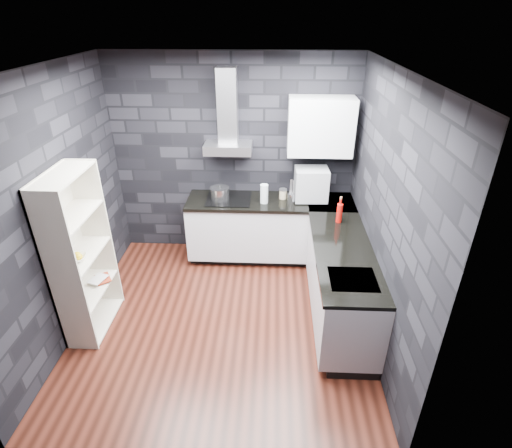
# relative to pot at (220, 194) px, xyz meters

# --- Properties ---
(ground) EXTENTS (3.20, 3.20, 0.00)m
(ground) POSITION_rel_pot_xyz_m (0.16, -1.29, -0.98)
(ground) COLOR #481C12
(ceiling) EXTENTS (3.20, 3.20, 0.00)m
(ceiling) POSITION_rel_pot_xyz_m (0.16, -1.29, 1.72)
(ceiling) COLOR white
(wall_back) EXTENTS (3.20, 0.05, 2.70)m
(wall_back) POSITION_rel_pot_xyz_m (0.16, 0.34, 0.37)
(wall_back) COLOR black
(wall_back) RESTS_ON ground
(wall_front) EXTENTS (3.20, 0.05, 2.70)m
(wall_front) POSITION_rel_pot_xyz_m (0.16, -2.91, 0.37)
(wall_front) COLOR black
(wall_front) RESTS_ON ground
(wall_left) EXTENTS (0.05, 3.20, 2.70)m
(wall_left) POSITION_rel_pot_xyz_m (-1.46, -1.29, 0.37)
(wall_left) COLOR black
(wall_left) RESTS_ON ground
(wall_right) EXTENTS (0.05, 3.20, 2.70)m
(wall_right) POSITION_rel_pot_xyz_m (1.79, -1.29, 0.37)
(wall_right) COLOR black
(wall_right) RESTS_ON ground
(toekick_back) EXTENTS (2.18, 0.50, 0.10)m
(toekick_back) POSITION_rel_pot_xyz_m (0.66, 0.05, -0.93)
(toekick_back) COLOR black
(toekick_back) RESTS_ON ground
(toekick_right) EXTENTS (0.50, 1.78, 0.10)m
(toekick_right) POSITION_rel_pot_xyz_m (1.50, -1.19, -0.93)
(toekick_right) COLOR black
(toekick_right) RESTS_ON ground
(counter_back_cab) EXTENTS (2.20, 0.60, 0.76)m
(counter_back_cab) POSITION_rel_pot_xyz_m (0.66, 0.01, -0.50)
(counter_back_cab) COLOR silver
(counter_back_cab) RESTS_ON ground
(counter_right_cab) EXTENTS (0.60, 1.80, 0.76)m
(counter_right_cab) POSITION_rel_pot_xyz_m (1.46, -1.19, -0.50)
(counter_right_cab) COLOR silver
(counter_right_cab) RESTS_ON ground
(counter_back_top) EXTENTS (2.20, 0.62, 0.04)m
(counter_back_top) POSITION_rel_pot_xyz_m (0.66, 0.00, -0.10)
(counter_back_top) COLOR black
(counter_back_top) RESTS_ON counter_back_cab
(counter_right_top) EXTENTS (0.62, 1.80, 0.04)m
(counter_right_top) POSITION_rel_pot_xyz_m (1.45, -1.19, -0.10)
(counter_right_top) COLOR black
(counter_right_top) RESTS_ON counter_right_cab
(counter_corner_top) EXTENTS (0.62, 0.62, 0.04)m
(counter_corner_top) POSITION_rel_pot_xyz_m (1.46, 0.01, -0.10)
(counter_corner_top) COLOR black
(counter_corner_top) RESTS_ON counter_right_cab
(hood_body) EXTENTS (0.60, 0.34, 0.12)m
(hood_body) POSITION_rel_pot_xyz_m (0.11, 0.14, 0.58)
(hood_body) COLOR #B4B4B9
(hood_body) RESTS_ON wall_back
(hood_chimney) EXTENTS (0.24, 0.20, 0.90)m
(hood_chimney) POSITION_rel_pot_xyz_m (0.11, 0.21, 1.09)
(hood_chimney) COLOR #B4B4B9
(hood_chimney) RESTS_ON hood_body
(upper_cabinet) EXTENTS (0.80, 0.35, 0.70)m
(upper_cabinet) POSITION_rel_pot_xyz_m (1.26, 0.14, 0.87)
(upper_cabinet) COLOR silver
(upper_cabinet) RESTS_ON wall_back
(cooktop) EXTENTS (0.58, 0.50, 0.01)m
(cooktop) POSITION_rel_pot_xyz_m (0.11, 0.01, -0.08)
(cooktop) COLOR black
(cooktop) RESTS_ON counter_back_top
(sink_rim) EXTENTS (0.44, 0.40, 0.01)m
(sink_rim) POSITION_rel_pot_xyz_m (1.46, -1.69, -0.09)
(sink_rim) COLOR #B4B4B9
(sink_rim) RESTS_ON counter_right_top
(pot) EXTENTS (0.28, 0.28, 0.14)m
(pot) POSITION_rel_pot_xyz_m (0.00, 0.00, 0.00)
(pot) COLOR silver
(pot) RESTS_ON cooktop
(glass_vase) EXTENTS (0.11, 0.11, 0.25)m
(glass_vase) POSITION_rel_pot_xyz_m (0.58, -0.07, 0.04)
(glass_vase) COLOR silver
(glass_vase) RESTS_ON counter_back_top
(storage_jar) EXTENTS (0.13, 0.13, 0.12)m
(storage_jar) POSITION_rel_pot_xyz_m (0.83, 0.07, -0.02)
(storage_jar) COLOR tan
(storage_jar) RESTS_ON counter_back_top
(utensil_crock) EXTENTS (0.10, 0.10, 0.12)m
(utensil_crock) POSITION_rel_pot_xyz_m (0.93, -0.05, -0.02)
(utensil_crock) COLOR silver
(utensil_crock) RESTS_ON counter_back_top
(appliance_garage) EXTENTS (0.43, 0.34, 0.42)m
(appliance_garage) POSITION_rel_pot_xyz_m (1.19, 0.04, 0.14)
(appliance_garage) COLOR #A5A6AC
(appliance_garage) RESTS_ON counter_back_top
(red_bottle) EXTENTS (0.09, 0.09, 0.23)m
(red_bottle) POSITION_rel_pot_xyz_m (1.48, -0.56, 0.03)
(red_bottle) COLOR #B30D08
(red_bottle) RESTS_ON counter_right_top
(bookshelf) EXTENTS (0.54, 0.86, 1.80)m
(bookshelf) POSITION_rel_pot_xyz_m (-1.26, -1.42, -0.08)
(bookshelf) COLOR beige
(bookshelf) RESTS_ON ground
(fruit_bowl) EXTENTS (0.22, 0.22, 0.05)m
(fruit_bowl) POSITION_rel_pot_xyz_m (-1.26, -1.51, -0.05)
(fruit_bowl) COLOR white
(fruit_bowl) RESTS_ON bookshelf
(book_red) EXTENTS (0.14, 0.10, 0.21)m
(book_red) POSITION_rel_pot_xyz_m (-1.24, -1.28, -0.41)
(book_red) COLOR maroon
(book_red) RESTS_ON bookshelf
(book_second) EXTENTS (0.14, 0.06, 0.20)m
(book_second) POSITION_rel_pot_xyz_m (-1.28, -1.26, -0.39)
(book_second) COLOR #B2B2B2
(book_second) RESTS_ON bookshelf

